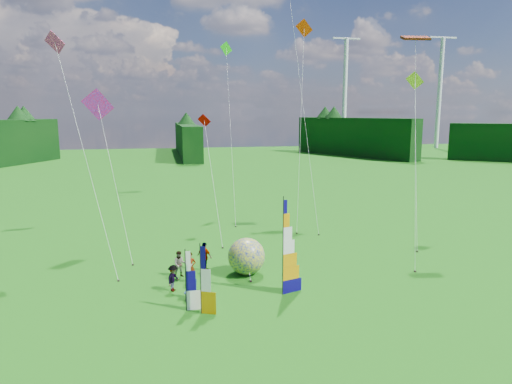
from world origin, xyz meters
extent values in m
plane|color=#288219|center=(0.00, 0.00, 0.00)|extent=(220.00, 220.00, 0.00)
sphere|color=navy|center=(-1.22, 5.82, 1.15)|extent=(2.71, 2.71, 2.30)
imported|color=#66594C|center=(-4.73, 5.14, 0.92)|extent=(0.70, 0.49, 1.84)
imported|color=#66594C|center=(-5.30, 6.18, 0.81)|extent=(0.79, 0.39, 1.63)
imported|color=#66594C|center=(-5.76, 3.99, 0.76)|extent=(0.81, 1.03, 1.51)
imported|color=#66594C|center=(-3.70, 7.00, 0.92)|extent=(1.09, 1.06, 1.85)
camera|label=1|loc=(-6.20, -20.82, 9.94)|focal=32.00mm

